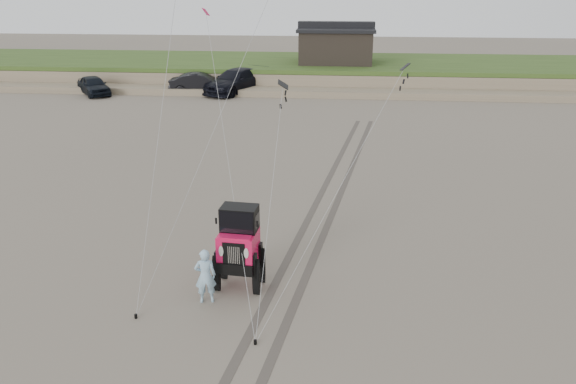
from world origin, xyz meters
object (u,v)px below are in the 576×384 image
at_px(cabin, 336,44).
at_px(truck_c, 236,81).
at_px(man, 205,276).
at_px(truck_a, 94,85).
at_px(jeep, 239,257).
at_px(truck_b, 201,83).

distance_m(cabin, truck_c, 9.70).
xyz_separation_m(truck_c, man, (4.70, -30.44, -0.11)).
bearing_deg(truck_a, truck_c, -29.36).
bearing_deg(truck_a, man, -100.87).
bearing_deg(truck_c, jeep, -52.49).
height_order(cabin, truck_a, cabin).
distance_m(cabin, man, 36.09).
height_order(truck_b, jeep, jeep).
relative_size(truck_a, truck_c, 0.68).
bearing_deg(cabin, truck_b, -149.84).
distance_m(truck_b, jeep, 30.11).
height_order(truck_a, truck_b, truck_b).
height_order(truck_c, jeep, jeep).
relative_size(cabin, truck_a, 1.52).
height_order(truck_b, man, man).
bearing_deg(truck_a, jeep, -98.90).
xyz_separation_m(cabin, truck_b, (-10.36, -6.02, -2.45)).
bearing_deg(jeep, truck_b, 110.66).
distance_m(truck_c, man, 30.80).
height_order(truck_a, truck_c, truck_c).
distance_m(truck_c, jeep, 30.07).
bearing_deg(cabin, truck_a, -158.34).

